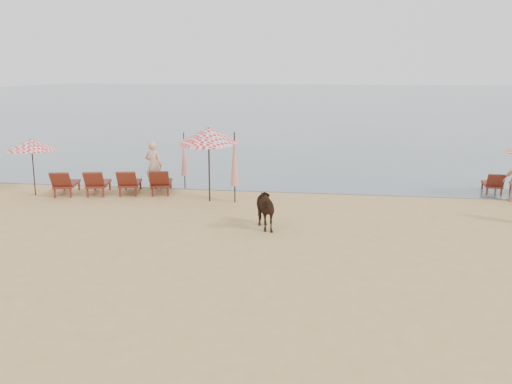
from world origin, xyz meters
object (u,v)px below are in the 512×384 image
Objects in this scene: umbrella_closed_right at (235,160)px; beachgoer_left at (154,165)px; lounger_cluster_left at (113,182)px; umbrella_open_left_a at (31,145)px; umbrella_closed_left at (184,154)px; cow at (261,208)px; umbrella_open_left_b at (209,135)px.

umbrella_closed_right is 1.29× the size of beachgoer_left.
umbrella_closed_right is (4.73, -0.52, 1.06)m from lounger_cluster_left.
umbrella_closed_right is 3.91m from beachgoer_left.
umbrella_open_left_a is 0.95× the size of umbrella_closed_left.
cow is at bearing -66.35° from umbrella_closed_right.
umbrella_open_left_a is 9.66m from cow.
umbrella_closed_left is 3.08m from umbrella_closed_right.
umbrella_open_left_b is at bearing 101.07° from cow.
umbrella_open_left_a is 6.70m from umbrella_open_left_b.
umbrella_closed_left reaches higher than beachgoer_left.
umbrella_open_left_a is at bearing -179.91° from umbrella_closed_right.
umbrella_closed_left is at bearing 18.60° from lounger_cluster_left.
lounger_cluster_left is 1.82× the size of umbrella_closed_right.
umbrella_closed_right is at bearing -7.48° from umbrella_open_left_a.
lounger_cluster_left is at bearing 52.28° from beachgoer_left.
umbrella_open_left_b is at bearing 158.67° from beachgoer_left.
umbrella_closed_right is 1.65× the size of cow.
umbrella_open_left_a is 5.61m from umbrella_closed_left.
cow reaches higher than lounger_cluster_left.
lounger_cluster_left is 7.21m from cow.
umbrella_open_left_b reaches higher than lounger_cluster_left.
lounger_cluster_left is 2.15× the size of umbrella_open_left_a.
umbrella_closed_right reaches higher than cow.
umbrella_open_left_b is at bearing -7.33° from umbrella_open_left_a.
cow is 6.93m from beachgoer_left.
umbrella_closed_left reaches higher than lounger_cluster_left.
beachgoer_left is at bearing 29.40° from lounger_cluster_left.
lounger_cluster_left is 4.29m from umbrella_open_left_b.
beachgoer_left is at bearing 128.29° from umbrella_open_left_b.
umbrella_closed_left is 6.46m from cow.
umbrella_open_left_b is 1.82× the size of cow.
cow is at bearing 145.74° from beachgoer_left.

